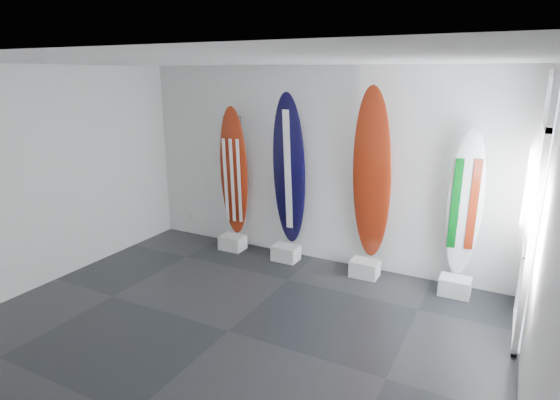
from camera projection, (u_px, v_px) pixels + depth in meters
The scene contains 15 objects.
floor at pixel (228, 331), 5.32m from camera, with size 6.00×6.00×0.00m, color black.
ceiling at pixel (219, 61), 4.51m from camera, with size 6.00×6.00×0.00m, color white.
wall_back at pixel (316, 166), 7.05m from camera, with size 6.00×6.00×0.00m, color white.
wall_left at pixel (41, 178), 6.26m from camera, with size 5.00×5.00×0.00m, color white.
wall_right at pixel (544, 258), 3.58m from camera, with size 5.00×5.00×0.00m, color white.
display_block_usa at pixel (233, 242), 7.76m from camera, with size 0.40×0.30×0.24m, color silver.
surfboard_usa at pixel (234, 172), 7.52m from camera, with size 0.49×0.08×2.15m, color maroon.
display_block_navy at pixel (286, 253), 7.31m from camera, with size 0.40×0.30×0.24m, color silver.
surfboard_navy at pixel (289, 171), 7.04m from camera, with size 0.54×0.08×2.40m, color black.
display_block_swiss at pixel (365, 268), 6.73m from camera, with size 0.40×0.30×0.24m, color silver.
surfboard_swiss at pixel (372, 176), 6.45m from camera, with size 0.57×0.08×2.51m, color maroon.
display_block_italy at pixel (455, 286), 6.17m from camera, with size 0.40×0.30×0.24m, color silver.
surfboard_italy at pixel (465, 204), 5.95m from camera, with size 0.45×0.08×2.01m, color silver.
wall_outlet at pixel (192, 216), 8.44m from camera, with size 0.09×0.02×0.13m, color silver.
glass_door at pixel (535, 214), 4.93m from camera, with size 0.12×1.16×2.85m, color white, non-canonical shape.
Camera 1 is at (2.72, -3.90, 2.90)m, focal length 29.46 mm.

